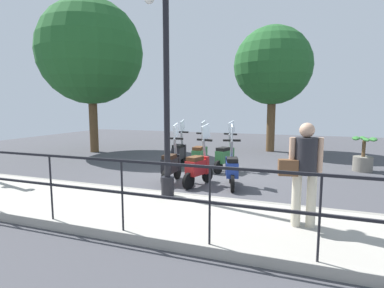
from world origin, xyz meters
TOP-DOWN VIEW (x-y plane):
  - ground_plane at (0.00, 0.00)m, footprint 28.00×28.00m
  - promenade_walkway at (-3.15, 0.00)m, footprint 2.20×20.00m
  - fence_railing at (-4.20, -0.00)m, footprint 0.04×16.03m
  - lamp_post_near at (-2.40, 0.10)m, footprint 0.26×0.90m
  - pedestrian_with_bag at (-3.14, -2.49)m, footprint 0.39×0.64m
  - tree_large at (2.91, 6.02)m, footprint 4.36×4.36m
  - tree_distant at (5.70, -1.20)m, footprint 3.32×3.32m
  - potted_palm at (2.42, -4.27)m, footprint 1.06×0.66m
  - scooter_near_0 at (-0.77, -0.88)m, footprint 1.21×0.52m
  - scooter_near_1 at (-0.90, -0.06)m, footprint 1.20×0.54m
  - scooter_near_2 at (-0.85, 0.69)m, footprint 1.23×0.44m
  - scooter_far_0 at (0.93, -0.32)m, footprint 1.19×0.55m
  - scooter_far_1 at (0.85, 0.47)m, footprint 1.23×0.44m
  - scooter_far_2 at (1.07, 1.25)m, footprint 1.23×0.44m

SIDE VIEW (x-z plane):
  - ground_plane at x=0.00m, z-range 0.00..0.00m
  - promenade_walkway at x=-3.15m, z-range 0.00..0.15m
  - potted_palm at x=2.42m, z-range -0.08..0.97m
  - scooter_near_0 at x=-0.77m, z-range -0.29..1.25m
  - scooter_near_1 at x=-0.90m, z-range -0.29..1.25m
  - scooter_near_2 at x=-0.85m, z-range -0.29..1.25m
  - scooter_far_0 at x=0.93m, z-range -0.29..1.25m
  - scooter_far_1 at x=0.85m, z-range -0.29..1.25m
  - scooter_far_2 at x=1.07m, z-range -0.29..1.25m
  - fence_railing at x=-4.20m, z-range 0.36..1.43m
  - pedestrian_with_bag at x=-3.14m, z-range 0.28..1.87m
  - lamp_post_near at x=-2.40m, z-range -0.10..4.31m
  - tree_distant at x=5.70m, z-range 1.01..6.38m
  - tree_large at x=2.91m, z-range 1.02..7.45m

